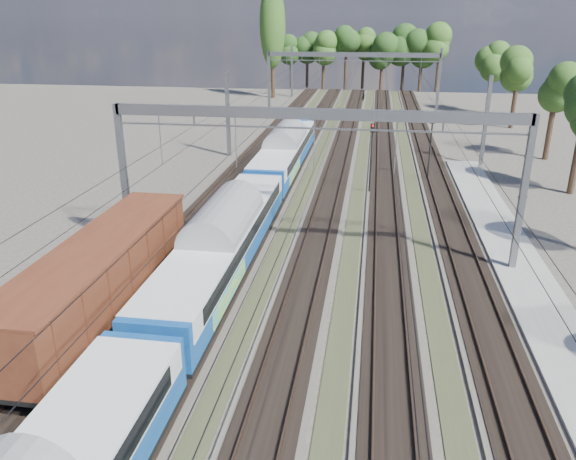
# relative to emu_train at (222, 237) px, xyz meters

# --- Properties ---
(track_bed) EXTENTS (21.00, 130.00, 0.34)m
(track_bed) POSITION_rel_emu_train_xyz_m (4.50, 18.82, -2.55)
(track_bed) COLOR #47423A
(track_bed) RESTS_ON ground
(catenary) EXTENTS (25.65, 130.00, 9.00)m
(catenary) POSITION_rel_emu_train_xyz_m (4.83, 26.50, 3.75)
(catenary) COLOR slate
(catenary) RESTS_ON ground
(tree_belt) EXTENTS (39.12, 101.23, 12.02)m
(tree_belt) POSITION_rel_emu_train_xyz_m (11.76, 68.43, 5.29)
(tree_belt) COLOR black
(tree_belt) RESTS_ON ground
(poplar) EXTENTS (4.40, 4.40, 19.04)m
(poplar) POSITION_rel_emu_train_xyz_m (-10.00, 71.82, 9.24)
(poplar) COLOR black
(poplar) RESTS_ON ground
(emu_train) EXTENTS (3.08, 65.17, 4.51)m
(emu_train) POSITION_rel_emu_train_xyz_m (0.00, 0.00, 0.00)
(emu_train) COLOR black
(emu_train) RESTS_ON ground
(freight_boxcar) EXTENTS (3.14, 15.17, 3.91)m
(freight_boxcar) POSITION_rel_emu_train_xyz_m (-4.50, -4.89, -0.27)
(freight_boxcar) COLOR black
(freight_boxcar) RESTS_ON ground
(worker) EXTENTS (0.65, 0.81, 1.92)m
(worker) POSITION_rel_emu_train_xyz_m (5.81, 69.73, -1.69)
(worker) COLOR black
(worker) RESTS_ON ground
(signal_near) EXTENTS (0.36, 0.33, 5.74)m
(signal_near) POSITION_rel_emu_train_xyz_m (7.66, 17.77, 0.98)
(signal_near) COLOR black
(signal_near) RESTS_ON ground
(signal_far) EXTENTS (0.41, 0.38, 5.76)m
(signal_far) POSITION_rel_emu_train_xyz_m (12.70, 22.26, 0.99)
(signal_far) COLOR black
(signal_far) RESTS_ON ground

